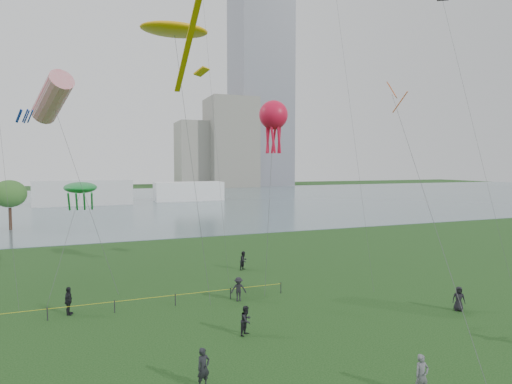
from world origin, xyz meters
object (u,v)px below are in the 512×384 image
object	(u,v)px
kite_flyer	(422,375)
kite_stingray	(175,31)
kite_octopus	(273,116)
fence	(9,316)

from	to	relation	value
kite_flyer	kite_stingray	bearing A→B (deg)	116.57
kite_stingray	kite_octopus	world-z (taller)	kite_stingray
kite_flyer	kite_stingray	xyz separation A→B (m)	(-7.18, 16.96, 18.31)
fence	kite_stingray	bearing A→B (deg)	9.14
fence	kite_octopus	distance (m)	22.05
kite_flyer	fence	bearing A→B (deg)	143.02
kite_stingray	fence	bearing A→B (deg)	-153.24
kite_octopus	kite_flyer	bearing A→B (deg)	-74.52
kite_flyer	kite_stingray	distance (m)	25.97
fence	kite_stingray	size ratio (longest dim) A/B	1.22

